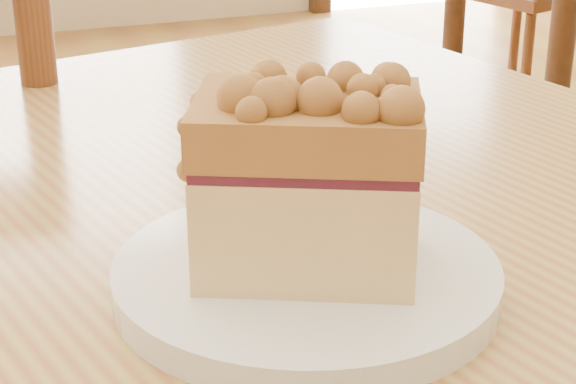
% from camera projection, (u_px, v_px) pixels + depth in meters
% --- Properties ---
extents(plate, '(0.22, 0.22, 0.02)m').
position_uv_depth(plate, '(306.00, 279.00, 0.57)').
color(plate, white).
rests_on(plate, cafe_table_main).
extents(cake_slice, '(0.15, 0.13, 0.12)m').
position_uv_depth(cake_slice, '(307.00, 172.00, 0.54)').
color(cake_slice, '#FBD68E').
rests_on(cake_slice, plate).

